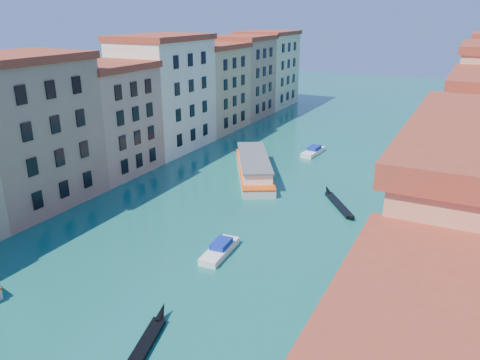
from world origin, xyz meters
name	(u,v)px	position (x,y,z in m)	size (l,w,h in m)	color
left_bank_palazzos	(143,103)	(-26.00, 64.68, 9.71)	(12.80, 128.40, 21.00)	#CCB792
quay	(424,196)	(22.00, 65.00, 0.50)	(4.00, 140.00, 1.00)	#AB9F8A
mooring_poles_right	(330,336)	(19.10, 28.80, 1.30)	(1.44, 54.24, 3.20)	brown
vaporetto_far	(254,166)	(-3.90, 63.76, 1.41)	(14.56, 20.63, 3.13)	beige
gondola_fore	(138,354)	(6.43, 21.25, 0.40)	(4.08, 11.80, 2.40)	black
gondola_far	(338,203)	(11.83, 57.37, 0.33)	(7.25, 9.67, 1.60)	black
motorboat_mid	(220,249)	(3.96, 38.44, 0.52)	(2.47, 6.53, 1.33)	white
motorboat_far	(313,151)	(0.93, 79.42, 0.54)	(2.66, 6.83, 1.38)	white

